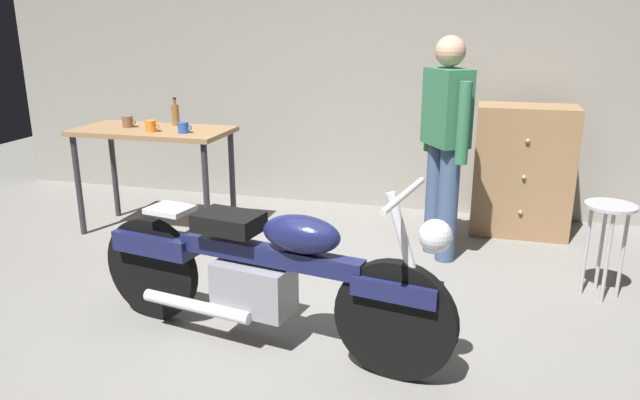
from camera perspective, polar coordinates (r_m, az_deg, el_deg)
ground_plane at (r=3.48m, az=-2.12°, el=-13.64°), size 12.00×12.00×0.00m
back_wall at (r=5.74m, az=6.22°, el=14.53°), size 8.00×0.12×3.10m
workbench at (r=5.23m, az=-15.68°, el=5.38°), size 1.30×0.64×0.90m
motorcycle at (r=3.30m, az=-5.44°, el=-6.79°), size 2.17×0.70×1.00m
person_standing at (r=4.53m, az=11.90°, el=5.74°), size 0.39×0.49×1.67m
shop_stool at (r=4.27m, az=25.90°, el=-2.19°), size 0.32×0.32×0.64m
wooden_dresser at (r=5.32m, az=18.83°, el=2.67°), size 0.80×0.47×1.10m
mug_orange_travel at (r=5.06m, az=-15.89°, el=6.84°), size 0.12×0.09×0.09m
mug_brown_stoneware at (r=5.33m, az=-17.94°, el=7.15°), size 0.12×0.09×0.10m
mug_blue_enamel at (r=4.93m, az=-12.95°, el=6.77°), size 0.12×0.09×0.09m
bottle at (r=5.31m, az=-13.69°, el=7.98°), size 0.06×0.06×0.24m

